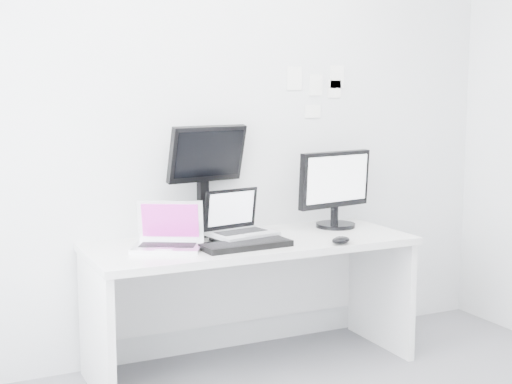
{
  "coord_description": "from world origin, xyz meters",
  "views": [
    {
      "loc": [
        -1.67,
        -2.31,
        1.55
      ],
      "look_at": [
        0.02,
        1.23,
        1.0
      ],
      "focal_mm": 51.08,
      "sensor_mm": 36.0,
      "label": 1
    }
  ],
  "objects": [
    {
      "name": "wall_note_2",
      "position": [
        0.75,
        1.59,
        1.63
      ],
      "size": [
        0.1,
        0.0,
        0.14
      ],
      "primitive_type": "cube",
      "color": "white",
      "rests_on": "back_wall"
    },
    {
      "name": "samsung_monitor",
      "position": [
        0.62,
        1.38,
        0.97
      ],
      "size": [
        0.55,
        0.33,
        0.48
      ],
      "primitive_type": "cube",
      "rotation": [
        0.0,
        0.0,
        0.19
      ],
      "color": "black",
      "rests_on": "desk"
    },
    {
      "name": "speaker",
      "position": [
        -0.33,
        1.51,
        0.83
      ],
      "size": [
        0.13,
        0.13,
        0.19
      ],
      "primitive_type": "cube",
      "rotation": [
        0.0,
        0.0,
        0.43
      ],
      "color": "black",
      "rests_on": "desk"
    },
    {
      "name": "mouse",
      "position": [
        0.39,
        0.96,
        0.75
      ],
      "size": [
        0.15,
        0.12,
        0.04
      ],
      "primitive_type": "ellipsoid",
      "rotation": [
        0.0,
        0.0,
        0.4
      ],
      "color": "black",
      "rests_on": "desk"
    },
    {
      "name": "macbook",
      "position": [
        -0.5,
        1.22,
        0.86
      ],
      "size": [
        0.43,
        0.4,
        0.26
      ],
      "primitive_type": "cube",
      "rotation": [
        0.0,
        0.0,
        -0.5
      ],
      "color": "silver",
      "rests_on": "desk"
    },
    {
      "name": "wall_note_4",
      "position": [
        0.73,
        1.59,
        1.56
      ],
      "size": [
        0.09,
        0.0,
        0.11
      ],
      "primitive_type": "cube",
      "color": "white",
      "rests_on": "back_wall"
    },
    {
      "name": "dell_laptop",
      "position": [
        -0.05,
        1.26,
        0.87
      ],
      "size": [
        0.39,
        0.33,
        0.29
      ],
      "primitive_type": "cube",
      "rotation": [
        0.0,
        0.0,
        0.2
      ],
      "color": "#9EA1A6",
      "rests_on": "desk"
    },
    {
      "name": "rear_monitor",
      "position": [
        -0.16,
        1.51,
        1.05
      ],
      "size": [
        0.5,
        0.26,
        0.64
      ],
      "primitive_type": "cube",
      "rotation": [
        0.0,
        0.0,
        0.19
      ],
      "color": "black",
      "rests_on": "desk"
    },
    {
      "name": "wall_note_1",
      "position": [
        0.6,
        1.59,
        1.58
      ],
      "size": [
        0.09,
        0.0,
        0.13
      ],
      "primitive_type": "cube",
      "color": "white",
      "rests_on": "back_wall"
    },
    {
      "name": "back_wall",
      "position": [
        0.0,
        1.6,
        1.35
      ],
      "size": [
        3.6,
        0.0,
        3.6
      ],
      "primitive_type": "plane",
      "rotation": [
        1.57,
        0.0,
        0.0
      ],
      "color": "silver",
      "rests_on": "ground"
    },
    {
      "name": "wall_note_0",
      "position": [
        0.45,
        1.59,
        1.62
      ],
      "size": [
        0.1,
        0.0,
        0.14
      ],
      "primitive_type": "cube",
      "color": "white",
      "rests_on": "back_wall"
    },
    {
      "name": "keyboard",
      "position": [
        -0.11,
        1.08,
        0.75
      ],
      "size": [
        0.49,
        0.2,
        0.03
      ],
      "primitive_type": "cube",
      "rotation": [
        0.0,
        0.0,
        0.06
      ],
      "color": "black",
      "rests_on": "desk"
    },
    {
      "name": "desk",
      "position": [
        0.0,
        1.25,
        0.36
      ],
      "size": [
        1.8,
        0.7,
        0.73
      ],
      "primitive_type": "cube",
      "color": "silver",
      "rests_on": "ground"
    },
    {
      "name": "wall_note_3",
      "position": [
        0.58,
        1.59,
        1.42
      ],
      "size": [
        0.11,
        0.0,
        0.08
      ],
      "primitive_type": "cube",
      "color": "white",
      "rests_on": "back_wall"
    }
  ]
}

